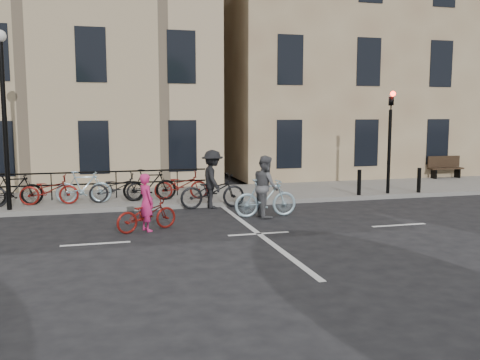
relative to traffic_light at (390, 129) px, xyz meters
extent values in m
plane|color=black|center=(-6.20, -4.34, -2.45)|extent=(120.00, 120.00, 0.00)
cube|color=slate|center=(-10.20, 1.66, -2.38)|extent=(46.00, 4.00, 0.15)
cube|color=#967B5A|center=(2.80, 8.66, 3.70)|extent=(14.00, 10.00, 12.00)
cylinder|color=black|center=(0.00, 0.01, -0.80)|extent=(0.12, 0.12, 3.00)
imported|color=black|center=(0.00, 0.01, 1.15)|extent=(0.15, 0.18, 0.90)
sphere|color=#FF0C05|center=(0.00, -0.11, 1.25)|extent=(0.18, 0.18, 0.18)
cylinder|color=black|center=(-12.70, 0.06, 0.20)|extent=(0.14, 0.14, 5.00)
sphere|color=silver|center=(-12.70, 0.06, 2.80)|extent=(0.36, 0.36, 0.36)
cylinder|color=black|center=(-1.20, -0.09, -1.85)|extent=(0.14, 0.14, 0.90)
cylinder|color=black|center=(1.20, -0.09, -1.85)|extent=(0.14, 0.14, 0.90)
cube|color=black|center=(4.20, 3.31, -2.10)|extent=(0.06, 0.38, 0.40)
cube|color=black|center=(5.40, 3.31, -2.10)|extent=(0.06, 0.38, 0.40)
cube|color=black|center=(4.80, 3.31, -1.87)|extent=(1.60, 0.40, 0.06)
cube|color=black|center=(4.80, 3.49, -1.58)|extent=(1.60, 0.06, 0.50)
cube|color=black|center=(-10.55, 1.56, -1.83)|extent=(8.30, 0.04, 0.95)
imported|color=black|center=(-12.65, 0.66, -1.78)|extent=(1.75, 0.49, 1.05)
imported|color=maroon|center=(-11.60, 0.66, -1.83)|extent=(1.80, 0.63, 0.95)
imported|color=#9CBECD|center=(-10.55, 0.66, -1.78)|extent=(1.75, 0.49, 1.05)
imported|color=black|center=(-9.50, 0.66, -1.83)|extent=(1.80, 0.63, 0.95)
imported|color=black|center=(-8.45, 0.66, -1.78)|extent=(1.75, 0.49, 1.05)
imported|color=maroon|center=(-7.40, 0.66, -1.83)|extent=(1.80, 0.63, 0.95)
imported|color=maroon|center=(-8.91, -3.25, -2.01)|extent=(1.78, 1.19, 0.89)
imported|color=#D6256F|center=(-8.91, -3.25, -1.70)|extent=(0.54, 0.64, 1.50)
imported|color=#9CBECD|center=(-5.35, -2.26, -1.89)|extent=(1.89, 0.56, 1.13)
imported|color=#57575C|center=(-5.35, -2.26, -1.55)|extent=(0.70, 0.89, 1.81)
imported|color=black|center=(-6.56, -0.44, -1.90)|extent=(2.12, 0.80, 1.10)
imported|color=black|center=(-6.56, -0.44, -1.52)|extent=(0.73, 1.23, 1.87)
camera|label=1|loc=(-10.09, -17.02, 0.63)|focal=40.00mm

